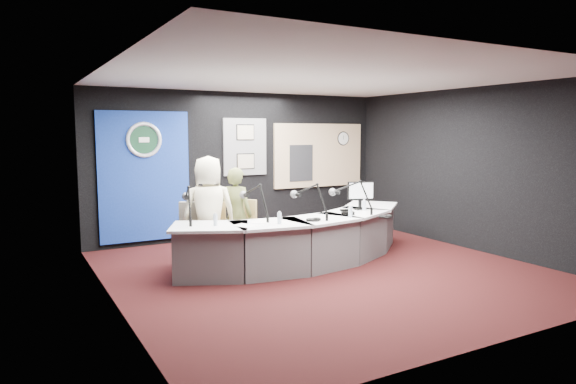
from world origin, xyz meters
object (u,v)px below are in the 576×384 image
broadcast_desk (304,239)px  armchair_right (237,231)px  armchair_left (209,236)px  person_man (209,211)px  person_woman (236,214)px

broadcast_desk → armchair_right: armchair_right is taller
armchair_right → broadcast_desk: bearing=16.7°
armchair_left → person_man: size_ratio=0.54×
armchair_left → broadcast_desk: bearing=3.7°
broadcast_desk → armchair_left: 1.46m
person_man → person_woman: (0.49, 0.10, -0.10)m
armchair_left → armchair_right: (0.49, 0.10, 0.02)m
broadcast_desk → armchair_left: bearing=157.4°
broadcast_desk → person_woman: bearing=142.5°
broadcast_desk → person_woman: 1.14m
armchair_left → armchair_right: bearing=37.3°
armchair_left → armchair_right: 0.50m
person_man → broadcast_desk: bearing=169.0°
armchair_right → person_man: size_ratio=0.56×
broadcast_desk → person_man: size_ratio=2.68×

